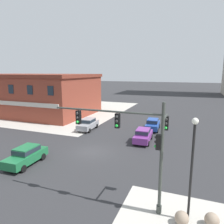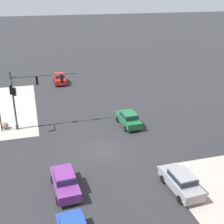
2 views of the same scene
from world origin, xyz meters
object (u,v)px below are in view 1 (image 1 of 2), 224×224
object	(u,v)px
traffic_signal_main	(139,140)
car_main_northbound_near	(26,155)
street_lamp_corner_near	(192,160)
car_main_southbound_near	(143,135)
car_cross_westbound	(88,124)
bollard_sphere_curb_b	(212,220)
car_cross_eastbound	(153,124)
bollard_sphere_curb_a	(182,218)

from	to	relation	value
traffic_signal_main	car_main_northbound_near	xyz separation A→B (m)	(-11.24, 2.29, -3.51)
street_lamp_corner_near	car_main_southbound_near	bearing A→B (deg)	113.59
car_main_southbound_near	car_cross_westbound	distance (m)	9.24
bollard_sphere_curb_b	car_cross_eastbound	distance (m)	19.71
bollard_sphere_curb_b	car_main_southbound_near	size ratio (longest dim) A/B	0.18
bollard_sphere_curb_a	car_main_northbound_near	world-z (taller)	car_main_northbound_near
bollard_sphere_curb_a	street_lamp_corner_near	distance (m)	3.43
traffic_signal_main	bollard_sphere_curb_b	size ratio (longest dim) A/B	9.17
bollard_sphere_curb_b	street_lamp_corner_near	xyz separation A→B (m)	(-1.26, 0.01, 3.38)
traffic_signal_main	car_cross_westbound	xyz separation A→B (m)	(-11.39, 14.94, -3.51)
car_cross_westbound	car_main_southbound_near	bearing A→B (deg)	-15.79
traffic_signal_main	street_lamp_corner_near	distance (m)	3.13
bollard_sphere_curb_a	bollard_sphere_curb_b	distance (m)	1.64
bollard_sphere_curb_a	bollard_sphere_curb_b	world-z (taller)	same
car_main_northbound_near	car_cross_westbound	xyz separation A→B (m)	(-0.15, 12.64, 0.00)
car_main_northbound_near	car_main_southbound_near	world-z (taller)	same
bollard_sphere_curb_a	car_cross_eastbound	bearing A→B (deg)	105.09
bollard_sphere_curb_b	car_cross_eastbound	world-z (taller)	car_cross_eastbound
car_main_southbound_near	car_cross_eastbound	distance (m)	5.83
bollard_sphere_curb_a	car_main_northbound_near	bearing A→B (deg)	167.76
car_main_northbound_near	bollard_sphere_curb_b	bearing A→B (deg)	-9.40
bollard_sphere_curb_b	street_lamp_corner_near	size ratio (longest dim) A/B	0.13
street_lamp_corner_near	car_cross_eastbound	bearing A→B (deg)	106.37
bollard_sphere_curb_b	car_cross_eastbound	size ratio (longest dim) A/B	0.18
bollard_sphere_curb_b	car_cross_westbound	xyz separation A→B (m)	(-15.69, 15.22, 0.52)
bollard_sphere_curb_a	bollard_sphere_curb_b	size ratio (longest dim) A/B	1.00
street_lamp_corner_near	car_main_northbound_near	xyz separation A→B (m)	(-14.28, 2.56, -2.86)
street_lamp_corner_near	car_main_northbound_near	bearing A→B (deg)	169.84
traffic_signal_main	bollard_sphere_curb_a	world-z (taller)	traffic_signal_main
traffic_signal_main	street_lamp_corner_near	size ratio (longest dim) A/B	1.18
street_lamp_corner_near	car_cross_eastbound	size ratio (longest dim) A/B	1.36
street_lamp_corner_near	car_cross_eastbound	xyz separation A→B (m)	(-5.44, 18.52, -2.86)
bollard_sphere_curb_b	car_cross_westbound	distance (m)	21.86
car_cross_eastbound	car_main_northbound_near	bearing A→B (deg)	-118.99
bollard_sphere_curb_a	street_lamp_corner_near	bearing A→B (deg)	55.50
car_main_northbound_near	car_cross_eastbound	bearing A→B (deg)	61.01
traffic_signal_main	bollard_sphere_curb_a	xyz separation A→B (m)	(2.73, -0.73, -4.04)
traffic_signal_main	car_cross_eastbound	xyz separation A→B (m)	(-2.39, 18.25, -3.51)
car_main_northbound_near	bollard_sphere_curb_a	bearing A→B (deg)	-12.24
car_cross_eastbound	bollard_sphere_curb_b	bearing A→B (deg)	-70.14
traffic_signal_main	car_cross_eastbound	world-z (taller)	traffic_signal_main
bollard_sphere_curb_b	car_cross_westbound	size ratio (longest dim) A/B	0.18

